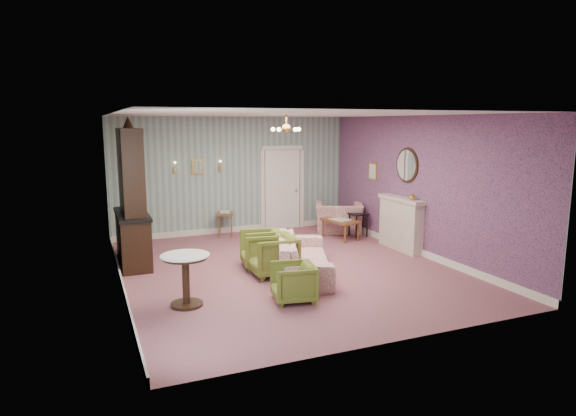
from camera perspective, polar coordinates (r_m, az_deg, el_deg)
name	(u,v)px	position (r m, az deg, el deg)	size (l,w,h in m)	color
floor	(286,269)	(9.56, -0.19, -6.97)	(7.00, 7.00, 0.00)	#955762
ceiling	(286,114)	(9.16, -0.20, 10.69)	(7.00, 7.00, 0.00)	white
wall_back	(233,175)	(12.53, -6.29, 3.74)	(6.00, 6.00, 0.00)	gray
wall_front	(395,231)	(6.20, 12.17, -2.57)	(6.00, 6.00, 0.00)	gray
wall_left	(117,203)	(8.58, -19.07, 0.50)	(7.00, 7.00, 0.00)	gray
wall_right	(419,186)	(10.74, 14.80, 2.47)	(7.00, 7.00, 0.00)	gray
wall_right_floral	(418,186)	(10.73, 14.73, 2.47)	(7.00, 7.00, 0.00)	#BE5F8C
door	(282,188)	(12.96, -0.68, 2.35)	(1.12, 0.12, 2.16)	white
olive_chair_a	(293,281)	(7.81, 0.61, -8.31)	(0.64, 0.60, 0.66)	olive
olive_chair_b	(272,253)	(9.09, -1.80, -5.18)	(0.80, 0.74, 0.82)	olive
olive_chair_c	(262,247)	(9.58, -3.02, -4.52)	(0.76, 0.71, 0.78)	olive
sofa_chintz	(303,250)	(9.13, 1.78, -4.81)	(2.32, 0.68, 0.91)	#A8445B
wingback_chair	(339,212)	(12.66, 5.86, -0.49)	(1.17, 0.76, 1.02)	#A8445B
dresser	(131,193)	(10.07, -17.60, 1.62)	(0.58, 1.69, 2.81)	black
fireplace	(401,224)	(11.11, 12.79, -1.76)	(0.30, 1.40, 1.16)	beige
mantel_vase	(412,196)	(10.67, 14.06, 1.29)	(0.15, 0.15, 0.15)	gold
oval_mirror	(407,165)	(10.99, 13.46, 4.79)	(0.04, 0.76, 0.84)	white
framed_print	(373,171)	(12.14, 9.72, 4.17)	(0.04, 0.34, 0.42)	gold
coffee_table	(340,229)	(11.96, 6.01, -2.43)	(0.52, 0.93, 0.48)	brown
side_table_black	(358,225)	(12.24, 8.05, -1.92)	(0.39, 0.39, 0.59)	black
pedestal_table	(186,280)	(7.74, -11.62, -8.11)	(0.74, 0.74, 0.81)	black
nesting_table	(225,223)	(12.28, -7.19, -1.76)	(0.38, 0.48, 0.63)	brown
gilt_mirror_back	(198,167)	(12.25, -10.31, 4.68)	(0.28, 0.06, 0.36)	gold
sconce_left	(175,168)	(12.13, -12.84, 4.54)	(0.16, 0.12, 0.30)	gold
sconce_right	(220,166)	(12.36, -7.79, 4.79)	(0.16, 0.12, 0.30)	gold
chandelier	(286,129)	(9.16, -0.20, 9.00)	(0.56, 0.56, 0.36)	gold
burgundy_cushion	(340,215)	(12.51, 5.98, -0.76)	(0.38, 0.10, 0.38)	maroon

